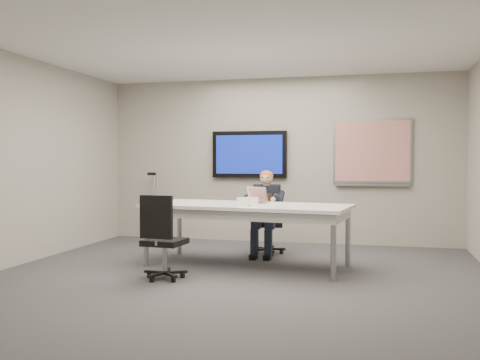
% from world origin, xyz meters
% --- Properties ---
extents(floor, '(6.00, 6.00, 0.02)m').
position_xyz_m(floor, '(0.00, 0.00, 0.00)').
color(floor, '#3A3A3D').
rests_on(floor, ground).
extents(ceiling, '(6.00, 6.00, 0.02)m').
position_xyz_m(ceiling, '(0.00, 0.00, 2.80)').
color(ceiling, white).
rests_on(ceiling, wall_back).
extents(wall_back, '(6.00, 0.02, 2.80)m').
position_xyz_m(wall_back, '(0.00, 3.00, 1.40)').
color(wall_back, '#A5A195').
rests_on(wall_back, ground).
extents(wall_front, '(6.00, 0.02, 2.80)m').
position_xyz_m(wall_front, '(0.00, -3.00, 1.40)').
color(wall_front, '#A5A195').
rests_on(wall_front, ground).
extents(wall_left, '(0.02, 6.00, 2.80)m').
position_xyz_m(wall_left, '(-3.00, 0.00, 1.40)').
color(wall_left, '#A5A195').
rests_on(wall_left, ground).
extents(conference_table, '(2.78, 1.44, 0.82)m').
position_xyz_m(conference_table, '(-0.03, 0.79, 0.73)').
color(conference_table, white).
rests_on(conference_table, ground).
extents(tv_display, '(1.30, 0.09, 0.80)m').
position_xyz_m(tv_display, '(-0.50, 2.95, 1.50)').
color(tv_display, black).
rests_on(tv_display, wall_back).
extents(whiteboard, '(1.25, 0.08, 1.10)m').
position_xyz_m(whiteboard, '(1.55, 2.97, 1.53)').
color(whiteboard, gray).
rests_on(whiteboard, wall_back).
extents(office_chair_far, '(0.57, 0.57, 1.03)m').
position_xyz_m(office_chair_far, '(0.03, 1.84, 0.32)').
color(office_chair_far, black).
rests_on(office_chair_far, ground).
extents(office_chair_near, '(0.51, 0.51, 1.00)m').
position_xyz_m(office_chair_near, '(-0.80, -0.22, 0.31)').
color(office_chair_near, black).
rests_on(office_chair_near, ground).
extents(seated_person, '(0.40, 0.68, 1.25)m').
position_xyz_m(seated_person, '(0.04, 1.60, 0.50)').
color(seated_person, '#212737').
rests_on(seated_person, office_chair_far).
extents(crutch, '(0.22, 0.51, 1.25)m').
position_xyz_m(crutch, '(-2.21, 2.81, 0.61)').
color(crutch, '#B0B3B8').
rests_on(crutch, ground).
extents(laptop, '(0.36, 0.38, 0.21)m').
position_xyz_m(laptop, '(0.04, 1.03, 0.87)').
color(laptop, '#A7A8AA').
rests_on(laptop, conference_table).
extents(name_tent, '(0.27, 0.18, 0.11)m').
position_xyz_m(name_tent, '(0.02, 0.62, 0.87)').
color(name_tent, white).
rests_on(name_tent, conference_table).
extents(pen, '(0.07, 0.14, 0.01)m').
position_xyz_m(pen, '(0.07, 0.51, 0.83)').
color(pen, black).
rests_on(pen, conference_table).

